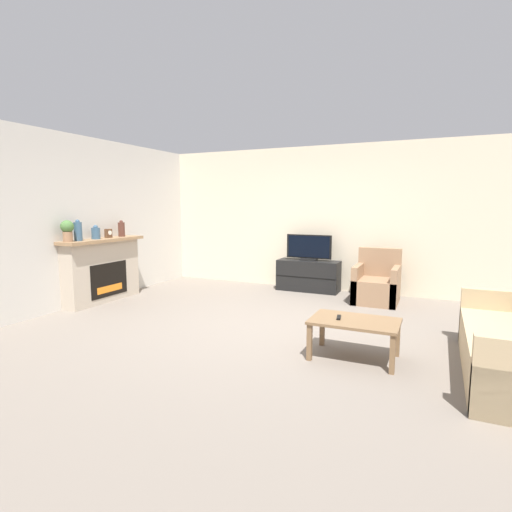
{
  "coord_description": "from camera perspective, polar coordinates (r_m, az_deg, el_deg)",
  "views": [
    {
      "loc": [
        1.98,
        -4.67,
        1.62
      ],
      "look_at": [
        -0.49,
        0.71,
        0.85
      ],
      "focal_mm": 28.0,
      "sensor_mm": 36.0,
      "label": 1
    }
  ],
  "objects": [
    {
      "name": "tv",
      "position": [
        7.49,
        7.55,
        1.05
      ],
      "size": [
        0.86,
        0.18,
        0.48
      ],
      "color": "black",
      "rests_on": "tv_stand"
    },
    {
      "name": "fireplace",
      "position": [
        7.12,
        -21.1,
        -1.81
      ],
      "size": [
        0.41,
        1.54,
        1.06
      ],
      "color": "#B7A893",
      "rests_on": "ground"
    },
    {
      "name": "mantel_vase_centre_left",
      "position": [
        6.96,
        -21.92,
        3.1
      ],
      "size": [
        0.14,
        0.14,
        0.23
      ],
      "color": "#385670",
      "rests_on": "fireplace"
    },
    {
      "name": "ground_plane",
      "position": [
        5.32,
        1.61,
        -10.3
      ],
      "size": [
        24.0,
        24.0,
        0.0
      ],
      "primitive_type": "plane",
      "color": "slate"
    },
    {
      "name": "potted_plant",
      "position": [
        6.6,
        -25.36,
        3.44
      ],
      "size": [
        0.19,
        0.19,
        0.33
      ],
      "color": "#936B4C",
      "rests_on": "fireplace"
    },
    {
      "name": "tv_stand",
      "position": [
        7.57,
        7.49,
        -2.79
      ],
      "size": [
        1.15,
        0.42,
        0.58
      ],
      "color": "black",
      "rests_on": "ground"
    },
    {
      "name": "armchair",
      "position": [
        6.93,
        16.86,
        -3.99
      ],
      "size": [
        0.7,
        0.76,
        0.88
      ],
      "color": "#937051",
      "rests_on": "ground"
    },
    {
      "name": "remote",
      "position": [
        4.37,
        11.75,
        -8.58
      ],
      "size": [
        0.06,
        0.15,
        0.02
      ],
      "rotation": [
        0.0,
        0.0,
        0.17
      ],
      "color": "black",
      "rests_on": "coffee_table"
    },
    {
      "name": "wall_back",
      "position": [
        7.66,
        9.7,
        5.29
      ],
      "size": [
        12.0,
        0.06,
        2.7
      ],
      "color": "beige",
      "rests_on": "ground"
    },
    {
      "name": "coffee_table",
      "position": [
        4.37,
        13.9,
        -9.55
      ],
      "size": [
        0.9,
        0.58,
        0.42
      ],
      "color": "brown",
      "rests_on": "ground"
    },
    {
      "name": "mantel_vase_right",
      "position": [
        7.37,
        -18.67,
        3.69
      ],
      "size": [
        0.11,
        0.11,
        0.29
      ],
      "color": "#512D23",
      "rests_on": "fireplace"
    },
    {
      "name": "wall_left",
      "position": [
        7.02,
        -23.72,
        4.59
      ],
      "size": [
        0.06,
        12.0,
        2.7
      ],
      "color": "beige",
      "rests_on": "ground"
    },
    {
      "name": "mantel_vase_left",
      "position": [
        6.72,
        -24.09,
        3.29
      ],
      "size": [
        0.12,
        0.12,
        0.33
      ],
      "color": "#385670",
      "rests_on": "fireplace"
    },
    {
      "name": "mantel_clock",
      "position": [
        7.15,
        -20.34,
        3.05
      ],
      "size": [
        0.08,
        0.11,
        0.15
      ],
      "color": "brown",
      "rests_on": "fireplace"
    }
  ]
}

